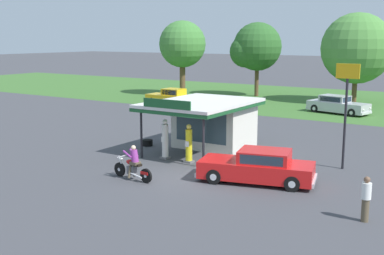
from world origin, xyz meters
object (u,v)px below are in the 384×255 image
Objects in this scene: motorcycle_with_rider at (133,165)px; parked_car_back_row_centre at (172,98)px; gas_pump_offside at (189,145)px; roadside_pole_sign at (346,98)px; spare_tire_stack at (148,143)px; gas_pump_nearside at (165,141)px; bystander_strolling_foreground at (366,198)px; featured_classic_sedan at (258,167)px; parked_car_back_row_left at (337,105)px.

motorcycle_with_rider is 0.46× the size of parked_car_back_row_centre.
gas_pump_offside is at bearing -52.82° from parked_car_back_row_centre.
roadside_pole_sign reaches higher than spare_tire_stack.
gas_pump_nearside is at bearing -36.15° from spare_tire_stack.
gas_pump_offside reaches higher than spare_tire_stack.
gas_pump_nearside reaches higher than gas_pump_offside.
gas_pump_offside is 4.66m from spare_tire_stack.
gas_pump_offside is at bearing 159.31° from bystander_strolling_foreground.
gas_pump_nearside is 11.64m from bystander_strolling_foreground.
motorcycle_with_rider is (-0.41, -3.95, -0.25)m from gas_pump_offside.
featured_classic_sedan is 5.68m from roadside_pole_sign.
parked_car_back_row_centre is at bearing 144.47° from roadside_pole_sign.
spare_tire_stack is (8.96, -15.35, -0.52)m from parked_car_back_row_centre.
parked_car_back_row_centre is at bearing -167.74° from parked_car_back_row_left.
gas_pump_nearside is 3.49× the size of spare_tire_stack.
gas_pump_nearside is 3.42m from spare_tire_stack.
motorcycle_with_rider reaches higher than spare_tire_stack.
featured_classic_sedan is at bearing -46.66° from parked_car_back_row_centre.
parked_car_back_row_left is at bearing 72.84° from spare_tire_stack.
gas_pump_nearside reaches higher than spare_tire_stack.
motorcycle_with_rider is at bearing -136.86° from roadside_pole_sign.
bystander_strolling_foreground is at bearing 1.91° from motorcycle_with_rider.
bystander_strolling_foreground reaches higher than parked_car_back_row_left.
parked_car_back_row_centre is 8.44× the size of spare_tire_stack.
gas_pump_nearside is 1.30× the size of bystander_strolling_foreground.
roadside_pole_sign is at bearing 43.14° from motorcycle_with_rider.
gas_pump_offside is 7.98m from roadside_pole_sign.
spare_tire_stack is at bearing -59.72° from parked_car_back_row_centre.
parked_car_back_row_centre is (-13.13, 17.31, -0.21)m from gas_pump_offside.
spare_tire_stack is at bearing 122.43° from motorcycle_with_rider.
featured_classic_sedan is at bearing -20.87° from spare_tire_stack.
gas_pump_nearside is at bearing 180.00° from gas_pump_offside.
gas_pump_offside reaches higher than parked_car_back_row_left.
gas_pump_nearside reaches higher than motorcycle_with_rider.
motorcycle_with_rider is 0.43× the size of parked_car_back_row_left.
roadside_pole_sign reaches higher than gas_pump_nearside.
gas_pump_offside reaches higher than featured_classic_sedan.
spare_tire_stack is (-4.17, 1.97, -0.72)m from gas_pump_offside.
gas_pump_offside is 4.65m from featured_classic_sedan.
bystander_strolling_foreground is (9.99, 0.33, 0.19)m from motorcycle_with_rider.
parked_car_back_row_left is (1.55, 20.50, -0.21)m from gas_pump_offside.
featured_classic_sedan is 3.35× the size of bystander_strolling_foreground.
gas_pump_nearside reaches higher than parked_car_back_row_left.
spare_tire_stack is at bearing -107.16° from parked_car_back_row_left.
roadside_pole_sign reaches higher than parked_car_back_row_left.
roadside_pole_sign is at bearing -72.86° from parked_car_back_row_left.
gas_pump_nearside is at bearing -56.06° from parked_car_back_row_centre.
featured_classic_sedan reaches higher than spare_tire_stack.
roadside_pole_sign is 11.64m from spare_tire_stack.
parked_car_back_row_centre reaches higher than parked_car_back_row_left.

